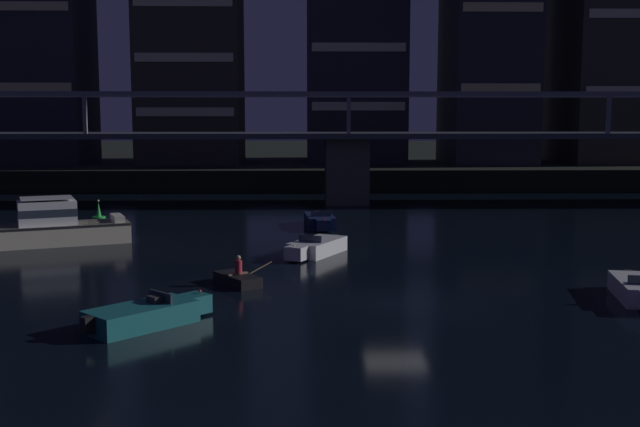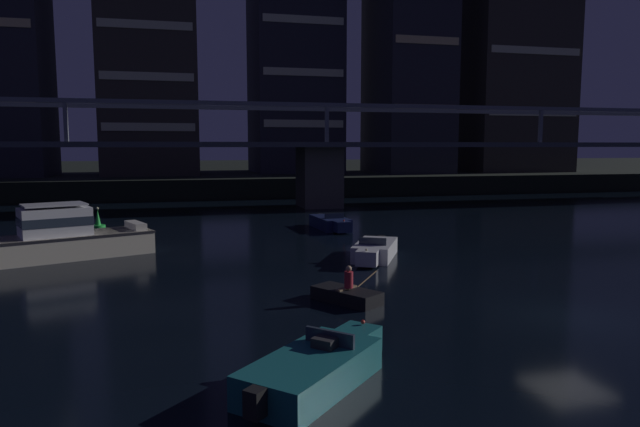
{
  "view_description": "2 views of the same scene",
  "coord_description": "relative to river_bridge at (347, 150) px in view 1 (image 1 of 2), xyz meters",
  "views": [
    {
      "loc": [
        -3.8,
        -31.0,
        7.65
      ],
      "look_at": [
        -2.79,
        12.88,
        2.02
      ],
      "focal_mm": 44.03,
      "sensor_mm": 36.0,
      "label": 1
    },
    {
      "loc": [
        -12.39,
        -15.85,
        5.66
      ],
      "look_at": [
        -5.42,
        12.95,
        2.12
      ],
      "focal_mm": 31.9,
      "sensor_mm": 36.0,
      "label": 2
    }
  ],
  "objects": [
    {
      "name": "tower_central",
      "position": [
        2.23,
        23.84,
        13.28
      ],
      "size": [
        10.77,
        13.48,
        31.43
      ],
      "color": "#282833",
      "rests_on": "far_riverbank"
    },
    {
      "name": "tower_west_tall",
      "position": [
        -15.9,
        20.34,
        11.78
      ],
      "size": [
        11.0,
        9.75,
        28.44
      ],
      "color": "#38332D",
      "rests_on": "far_riverbank"
    },
    {
      "name": "cabin_cruiser_near_left",
      "position": [
        -18.41,
        -20.95,
        -3.44
      ],
      "size": [
        9.26,
        5.45,
        2.79
      ],
      "color": "beige",
      "rests_on": "ground"
    },
    {
      "name": "speedboat_near_center",
      "position": [
        -3.08,
        -24.74,
        -4.07
      ],
      "size": [
        3.49,
        4.9,
        1.16
      ],
      "color": "silver",
      "rests_on": "ground"
    },
    {
      "name": "speedboat_mid_center",
      "position": [
        -2.59,
        -14.29,
        -4.07
      ],
      "size": [
        2.13,
        5.23,
        1.16
      ],
      "color": "#19234C",
      "rests_on": "ground"
    },
    {
      "name": "far_riverbank",
      "position": [
        0.0,
        48.01,
        -3.39
      ],
      "size": [
        240.0,
        80.0,
        2.2
      ],
      "primitive_type": "cube",
      "color": "black",
      "rests_on": "ground"
    },
    {
      "name": "ground_plane",
      "position": [
        0.0,
        -35.69,
        -4.49
      ],
      "size": [
        400.0,
        400.0,
        0.0
      ],
      "primitive_type": "plane",
      "color": "black"
    },
    {
      "name": "dinghy_with_paddler",
      "position": [
        -6.7,
        -32.14,
        -4.21
      ],
      "size": [
        2.7,
        2.77,
        1.36
      ],
      "color": "black",
      "rests_on": "ground"
    },
    {
      "name": "river_bridge",
      "position": [
        0.0,
        0.0,
        0.0
      ],
      "size": [
        90.88,
        6.4,
        9.38
      ],
      "color": "#4C4944",
      "rests_on": "ground"
    },
    {
      "name": "channel_buoy",
      "position": [
        -17.77,
        -13.02,
        -4.01
      ],
      "size": [
        0.9,
        0.9,
        1.76
      ],
      "color": "green",
      "rests_on": "ground"
    },
    {
      "name": "speedboat_mid_right",
      "position": [
        -9.43,
        -38.93,
        -4.07
      ],
      "size": [
        4.37,
        4.4,
        1.16
      ],
      "color": "#196066",
      "rests_on": "ground"
    }
  ]
}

